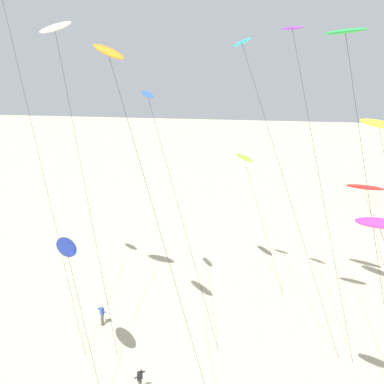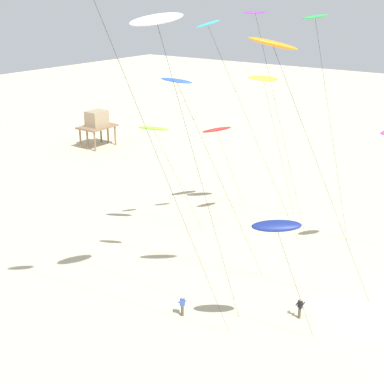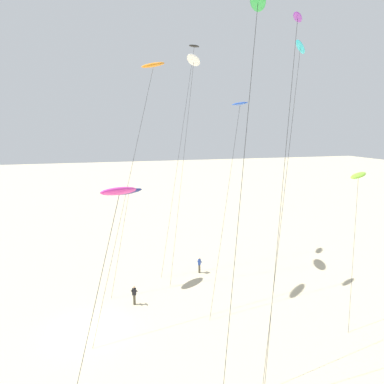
{
  "view_description": "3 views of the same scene",
  "coord_description": "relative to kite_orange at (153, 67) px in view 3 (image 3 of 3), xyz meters",
  "views": [
    {
      "loc": [
        4.62,
        -22.7,
        19.94
      ],
      "look_at": [
        -1.31,
        12.49,
        10.2
      ],
      "focal_mm": 49.11,
      "sensor_mm": 36.0,
      "label": 1
    },
    {
      "loc": [
        -35.08,
        -9.63,
        22.72
      ],
      "look_at": [
        -4.14,
        12.67,
        8.42
      ],
      "focal_mm": 49.76,
      "sensor_mm": 36.0,
      "label": 2
    },
    {
      "loc": [
        25.11,
        0.74,
        14.83
      ],
      "look_at": [
        -4.34,
        9.12,
        9.19
      ],
      "focal_mm": 33.16,
      "sensor_mm": 36.0,
      "label": 3
    }
  ],
  "objects": [
    {
      "name": "kite_flyer_middle",
      "position": [
        1.87,
        -2.31,
        -18.78
      ],
      "size": [
        0.61,
        0.63,
        1.67
      ],
      "color": "#4C4738",
      "rests_on": "ground"
    },
    {
      "name": "kite_black",
      "position": [
        -9.32,
        6.14,
        3.43
      ],
      "size": [
        7.76,
        6.36,
        23.79
      ],
      "color": "black",
      "rests_on": "ground"
    },
    {
      "name": "kite_blue",
      "position": [
        0.29,
        7.59,
        -3.14
      ],
      "size": [
        6.62,
        5.77,
        17.16
      ],
      "color": "blue",
      "rests_on": "ground"
    },
    {
      "name": "kite_purple",
      "position": [
        10.15,
        6.85,
        0.76
      ],
      "size": [
        5.85,
        4.78,
        21.4
      ],
      "color": "purple",
      "rests_on": "ground"
    },
    {
      "name": "kite_orange",
      "position": [
        0.0,
        0.0,
        0.0
      ],
      "size": [
        8.74,
        7.26,
        20.39
      ],
      "color": "orange",
      "rests_on": "ground"
    },
    {
      "name": "kite_magenta",
      "position": [
        14.3,
        -4.12,
        -7.7
      ],
      "size": [
        5.69,
        4.68,
        12.48
      ],
      "color": "#D8339E",
      "rests_on": "ground"
    },
    {
      "name": "kite_flyer_nearest",
      "position": [
        -2.98,
        4.94,
        -18.78
      ],
      "size": [
        0.73,
        0.72,
        1.67
      ],
      "color": "#4C4738",
      "rests_on": "ground"
    },
    {
      "name": "kite_navy",
      "position": [
        -2.34,
        -2.06,
        -10.7
      ],
      "size": [
        4.0,
        3.7,
        9.43
      ],
      "color": "navy",
      "rests_on": "ground"
    },
    {
      "name": "kite_cyan",
      "position": [
        6.82,
        9.22,
        0.1
      ],
      "size": [
        8.32,
        6.86,
        20.78
      ],
      "color": "#33BFE0",
      "rests_on": "ground"
    },
    {
      "name": "kite_lime",
      "position": [
        6.58,
        15.29,
        -8.72
      ],
      "size": [
        4.86,
        4.46,
        11.29
      ],
      "color": "#8CD833",
      "rests_on": "ground"
    },
    {
      "name": "kite_white",
      "position": [
        -5.2,
        4.95,
        1.53
      ],
      "size": [
        6.23,
        4.97,
        21.91
      ],
      "color": "white",
      "rests_on": "ground"
    },
    {
      "name": "ground_plane",
      "position": [
        4.85,
        -5.96,
        -19.67
      ],
      "size": [
        260.0,
        260.0,
        0.0
      ],
      "primitive_type": "plane",
      "color": "beige"
    },
    {
      "name": "kite_green",
      "position": [
        12.9,
        2.96,
        0.99
      ],
      "size": [
        5.51,
        4.3,
        21.16
      ],
      "color": "green",
      "rests_on": "ground"
    }
  ]
}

